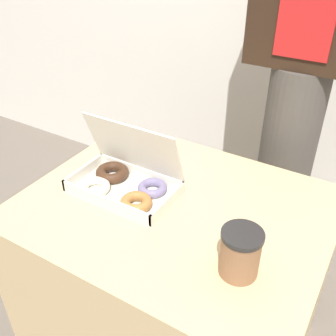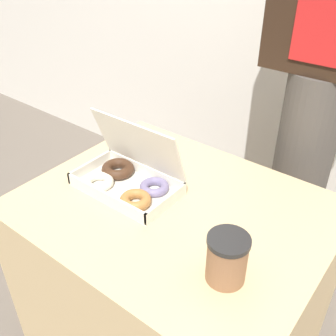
{
  "view_description": "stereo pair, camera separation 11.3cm",
  "coord_description": "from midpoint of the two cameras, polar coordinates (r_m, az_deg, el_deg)",
  "views": [
    {
      "loc": [
        0.46,
        -0.81,
        1.46
      ],
      "look_at": [
        -0.02,
        -0.0,
        0.84
      ],
      "focal_mm": 42.0,
      "sensor_mm": 36.0,
      "label": 1
    },
    {
      "loc": [
        0.55,
        -0.74,
        1.46
      ],
      "look_at": [
        -0.02,
        -0.0,
        0.84
      ],
      "focal_mm": 42.0,
      "sensor_mm": 36.0,
      "label": 2
    }
  ],
  "objects": [
    {
      "name": "person_customer",
      "position": [
        1.49,
        23.6,
        12.78
      ],
      "size": [
        0.4,
        0.22,
        1.83
      ],
      "color": "#4C4742",
      "rests_on": "ground_plane"
    },
    {
      "name": "table",
      "position": [
        1.44,
        3.13,
        -16.64
      ],
      "size": [
        0.9,
        0.72,
        0.71
      ],
      "color": "tan",
      "rests_on": "ground_plane"
    },
    {
      "name": "donut_box",
      "position": [
        1.24,
        -3.33,
        -1.45
      ],
      "size": [
        0.33,
        0.22,
        0.23
      ],
      "color": "silver",
      "rests_on": "table"
    },
    {
      "name": "coffee_cup",
      "position": [
        0.96,
        11.98,
        -12.88
      ],
      "size": [
        0.1,
        0.1,
        0.13
      ],
      "color": "#8C6042",
      "rests_on": "table"
    }
  ]
}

